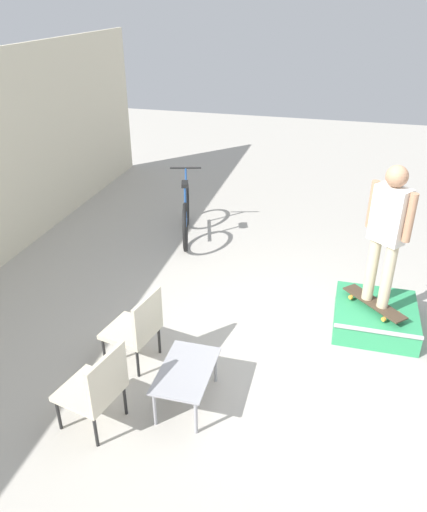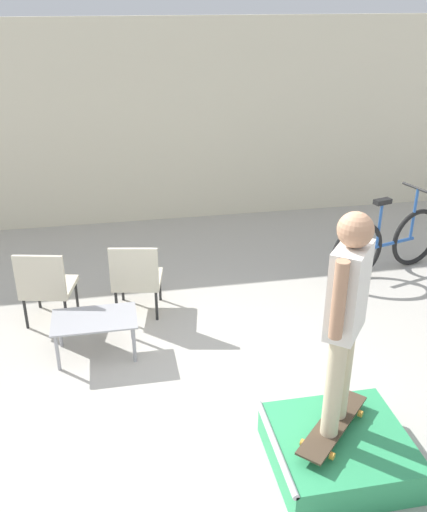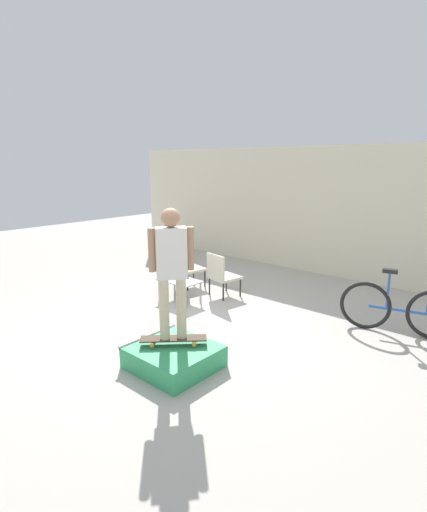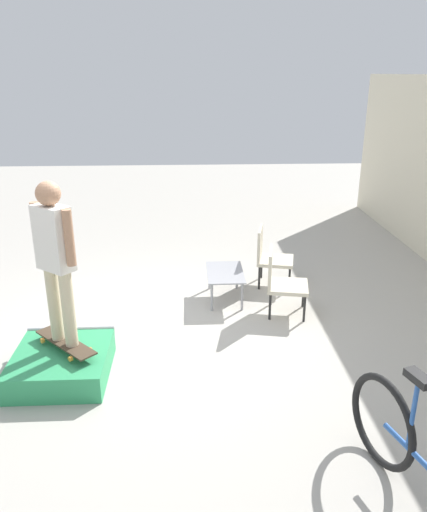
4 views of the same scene
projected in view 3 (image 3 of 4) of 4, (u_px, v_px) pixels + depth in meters
ground_plane at (176, 330)px, 6.39m from camera, size 24.00×24.00×0.00m
house_wall_back at (317, 211)px, 9.41m from camera, size 12.00×0.06×3.00m
skate_ramp_box at (174, 357)px, 5.21m from camera, size 1.05×0.97×0.31m
skateboard_on_ramp at (173, 339)px, 5.22m from camera, size 0.76×0.75×0.07m
person_skater at (172, 264)px, 4.99m from camera, size 0.39×0.47×1.70m
coffee_table at (179, 282)px, 7.68m from camera, size 0.83×0.51×0.41m
patio_chair_left at (187, 265)px, 8.49m from camera, size 0.62×0.62×0.88m
patio_chair_right at (221, 274)px, 7.87m from camera, size 0.61×0.61×0.88m
bicycle at (399, 309)px, 6.16m from camera, size 1.70×0.63×1.09m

